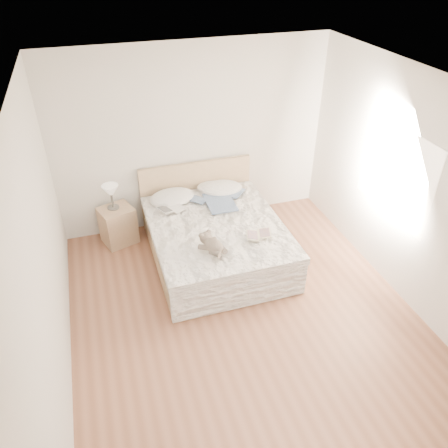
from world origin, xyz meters
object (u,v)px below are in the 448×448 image
(photo_book, at_px, (171,209))
(teddy_bear, at_px, (214,250))
(nightstand, at_px, (118,225))
(childrens_book, at_px, (259,235))
(bed, at_px, (215,238))
(table_lamp, at_px, (111,192))

(photo_book, height_order, teddy_bear, teddy_bear)
(nightstand, height_order, childrens_book, childrens_book)
(nightstand, distance_m, childrens_book, 2.14)
(bed, relative_size, table_lamp, 5.92)
(nightstand, bearing_deg, childrens_book, -37.82)
(bed, height_order, table_lamp, bed)
(nightstand, bearing_deg, bed, -31.89)
(bed, height_order, childrens_book, bed)
(bed, height_order, nightstand, bed)
(table_lamp, distance_m, teddy_bear, 1.83)
(childrens_book, bearing_deg, photo_book, 151.82)
(bed, bearing_deg, nightstand, 148.11)
(nightstand, xyz_separation_m, teddy_bear, (1.02, -1.46, 0.37))
(childrens_book, bearing_deg, bed, 146.22)
(bed, xyz_separation_m, childrens_book, (0.43, -0.52, 0.32))
(table_lamp, xyz_separation_m, photo_book, (0.75, -0.39, -0.19))
(teddy_bear, bearing_deg, bed, 48.23)
(photo_book, bearing_deg, table_lamp, 126.54)
(bed, distance_m, table_lamp, 1.59)
(nightstand, bearing_deg, photo_book, -25.68)
(nightstand, height_order, photo_book, photo_book)
(table_lamp, relative_size, teddy_bear, 1.01)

